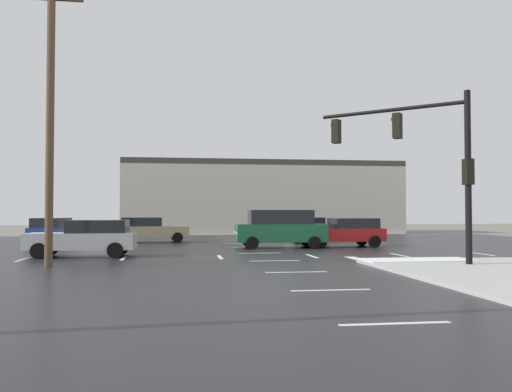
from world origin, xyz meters
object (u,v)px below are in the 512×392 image
object	(u,v)px
sedan_tan	(149,229)
sedan_silver	(86,237)
sedan_red	(345,232)
utility_pole_mid	(50,114)
suv_green	(280,228)
sedan_white	(304,229)
sedan_blue	(54,230)
traffic_signal_mast	(423,150)

from	to	relation	value
sedan_tan	sedan_silver	bearing A→B (deg)	-105.03
sedan_red	utility_pole_mid	size ratio (longest dim) A/B	0.44
suv_green	sedan_white	bearing A→B (deg)	-115.15
sedan_tan	sedan_blue	size ratio (longest dim) A/B	0.99
sedan_red	sedan_white	bearing A→B (deg)	-79.73
sedan_blue	sedan_silver	bearing A→B (deg)	-154.22
traffic_signal_mast	sedan_tan	size ratio (longest dim) A/B	1.31
sedan_tan	sedan_white	world-z (taller)	same
sedan_white	suv_green	size ratio (longest dim) A/B	0.96
traffic_signal_mast	sedan_red	size ratio (longest dim) A/B	1.31
traffic_signal_mast	utility_pole_mid	bearing A→B (deg)	36.29
sedan_red	utility_pole_mid	xyz separation A→B (m)	(-13.58, -8.91, 4.56)
sedan_red	sedan_tan	bearing A→B (deg)	-31.90
traffic_signal_mast	sedan_blue	size ratio (longest dim) A/B	1.30
traffic_signal_mast	sedan_tan	xyz separation A→B (m)	(-10.71, 16.16, -3.35)
traffic_signal_mast	sedan_white	distance (m)	15.47
sedan_red	sedan_silver	world-z (taller)	same
sedan_red	sedan_silver	bearing A→B (deg)	16.88
sedan_blue	sedan_red	bearing A→B (deg)	-99.70
sedan_blue	suv_green	distance (m)	13.59
sedan_white	sedan_tan	bearing A→B (deg)	79.04
sedan_red	sedan_white	world-z (taller)	same
traffic_signal_mast	sedan_tan	world-z (taller)	traffic_signal_mast
suv_green	sedan_silver	size ratio (longest dim) A/B	1.06
sedan_tan	traffic_signal_mast	bearing A→B (deg)	-60.64
sedan_red	sedan_tan	distance (m)	12.44
sedan_red	suv_green	world-z (taller)	suv_green
sedan_blue	utility_pole_mid	bearing A→B (deg)	-162.47
sedan_tan	suv_green	distance (m)	9.54
suv_green	sedan_silver	bearing A→B (deg)	26.90
sedan_tan	sedan_white	size ratio (longest dim) A/B	1.00
traffic_signal_mast	sedan_blue	world-z (taller)	traffic_signal_mast
sedan_tan	suv_green	size ratio (longest dim) A/B	0.95
sedan_silver	utility_pole_mid	distance (m)	6.17
sedan_blue	sedan_white	size ratio (longest dim) A/B	1.00
sedan_blue	sedan_silver	world-z (taller)	same
traffic_signal_mast	utility_pole_mid	world-z (taller)	utility_pole_mid
traffic_signal_mast	sedan_red	bearing A→B (deg)	-49.37
sedan_silver	sedan_red	bearing A→B (deg)	-158.08
sedan_silver	traffic_signal_mast	bearing A→B (deg)	158.65
sedan_blue	utility_pole_mid	xyz separation A→B (m)	(2.82, -13.41, 4.56)
traffic_signal_mast	sedan_red	xyz separation A→B (m)	(0.22, 10.22, -3.35)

